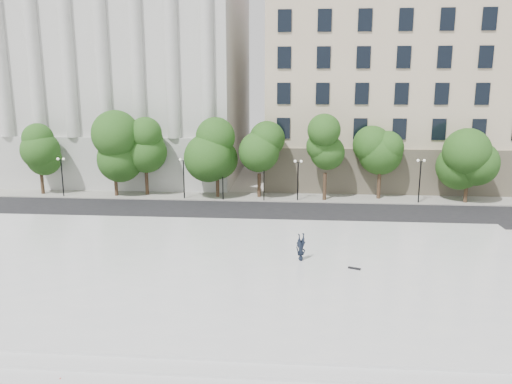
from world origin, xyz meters
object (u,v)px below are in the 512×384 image
(skateboard, at_px, (354,268))
(traffic_light_west, at_px, (223,165))
(person_lying, at_px, (301,257))
(traffic_light_east, at_px, (264,166))

(skateboard, bearing_deg, traffic_light_west, 142.59)
(person_lying, bearing_deg, traffic_light_east, 75.81)
(traffic_light_west, xyz_separation_m, traffic_light_east, (4.19, -0.00, 0.01))
(traffic_light_west, height_order, person_lying, traffic_light_west)
(traffic_light_east, distance_m, skateboard, 20.83)
(traffic_light_east, bearing_deg, traffic_light_west, 180.00)
(person_lying, bearing_deg, traffic_light_west, 87.85)
(traffic_light_east, xyz_separation_m, skateboard, (6.92, -19.38, -3.20))
(traffic_light_east, height_order, person_lying, traffic_light_east)
(traffic_light_west, distance_m, skateboard, 22.57)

